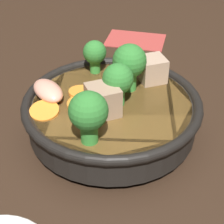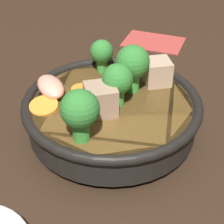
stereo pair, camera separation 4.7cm
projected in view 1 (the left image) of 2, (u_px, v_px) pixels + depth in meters
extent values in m
plane|color=black|center=(112.00, 132.00, 0.49)|extent=(3.00, 3.00, 0.00)
cylinder|color=black|center=(112.00, 129.00, 0.49)|extent=(0.12, 0.12, 0.01)
cylinder|color=black|center=(112.00, 114.00, 0.47)|extent=(0.21, 0.21, 0.04)
torus|color=black|center=(112.00, 102.00, 0.46)|extent=(0.22, 0.22, 0.01)
cylinder|color=brown|center=(112.00, 109.00, 0.47)|extent=(0.20, 0.20, 0.02)
cylinder|color=orange|center=(86.00, 103.00, 0.46)|extent=(0.06, 0.06, 0.01)
cylinder|color=orange|center=(44.00, 111.00, 0.44)|extent=(0.05, 0.05, 0.01)
cylinder|color=orange|center=(83.00, 91.00, 0.48)|extent=(0.03, 0.03, 0.01)
cylinder|color=green|center=(117.00, 97.00, 0.45)|extent=(0.02, 0.02, 0.02)
sphere|color=#2D752D|center=(117.00, 79.00, 0.44)|extent=(0.04, 0.04, 0.04)
cylinder|color=green|center=(89.00, 132.00, 0.40)|extent=(0.02, 0.02, 0.03)
sphere|color=#2D752D|center=(88.00, 111.00, 0.38)|extent=(0.04, 0.04, 0.04)
cylinder|color=green|center=(129.00, 80.00, 0.48)|extent=(0.02, 0.02, 0.03)
sphere|color=#2D752D|center=(130.00, 61.00, 0.46)|extent=(0.04, 0.04, 0.04)
cylinder|color=green|center=(95.00, 66.00, 0.52)|extent=(0.01, 0.01, 0.02)
sphere|color=#2D752D|center=(95.00, 52.00, 0.51)|extent=(0.03, 0.03, 0.03)
cube|color=#9E7F66|center=(104.00, 100.00, 0.43)|extent=(0.05, 0.05, 0.04)
cube|color=tan|center=(152.00, 69.00, 0.50)|extent=(0.05, 0.05, 0.03)
ellipsoid|color=#EA9E84|center=(48.00, 91.00, 0.47)|extent=(0.06, 0.05, 0.02)
cube|color=#A33833|center=(135.00, 40.00, 0.72)|extent=(0.12, 0.10, 0.00)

